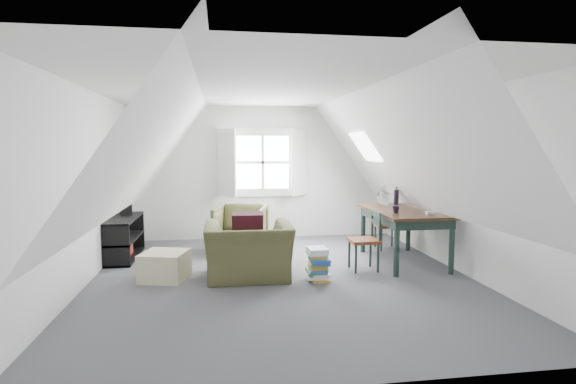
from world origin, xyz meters
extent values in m
plane|color=#48484C|center=(0.00, 0.00, 0.00)|extent=(5.50, 5.50, 0.00)
plane|color=white|center=(0.00, 0.00, 2.50)|extent=(5.50, 5.50, 0.00)
plane|color=silver|center=(0.00, 2.75, 1.25)|extent=(5.00, 0.00, 5.00)
plane|color=silver|center=(0.00, -2.75, 1.25)|extent=(5.00, 0.00, 5.00)
plane|color=silver|center=(-2.50, 0.00, 1.25)|extent=(0.00, 5.50, 5.50)
plane|color=silver|center=(2.50, 0.00, 1.25)|extent=(0.00, 5.50, 5.50)
plane|color=white|center=(-1.55, 0.00, 1.78)|extent=(3.19, 5.50, 4.48)
plane|color=white|center=(1.55, 0.00, 1.78)|extent=(3.19, 5.50, 4.48)
cube|color=white|center=(0.00, 2.73, 1.45)|extent=(1.30, 0.04, 1.30)
cube|color=white|center=(-0.68, 2.57, 1.45)|extent=(0.35, 0.35, 1.25)
cube|color=white|center=(0.68, 2.57, 1.45)|extent=(0.35, 0.35, 1.25)
cube|color=white|center=(0.00, 2.72, 1.45)|extent=(1.00, 0.02, 1.00)
cube|color=white|center=(0.00, 2.70, 1.45)|extent=(1.08, 0.04, 0.05)
cube|color=white|center=(0.00, 2.70, 1.45)|extent=(0.05, 0.04, 1.08)
cube|color=white|center=(1.55, 1.30, 1.75)|extent=(0.35, 0.75, 0.47)
imported|color=#474724|center=(-0.44, 0.10, 0.00)|extent=(1.15, 1.01, 0.74)
imported|color=#474724|center=(-0.47, 1.70, 0.00)|extent=(1.00, 1.02, 0.77)
cube|color=#370F1A|center=(-0.44, 0.25, 0.66)|extent=(0.43, 0.26, 0.44)
cube|color=beige|center=(-1.54, 0.19, 0.18)|extent=(0.68, 0.68, 0.37)
cube|color=black|center=(1.93, 0.57, 0.78)|extent=(0.96, 1.61, 0.04)
cube|color=#1C2E28|center=(1.93, 0.57, 0.70)|extent=(0.86, 1.50, 0.13)
cylinder|color=#1C2E28|center=(1.53, -0.15, 0.38)|extent=(0.07, 0.07, 0.76)
cylinder|color=#1C2E28|center=(2.32, -0.15, 0.38)|extent=(0.07, 0.07, 0.76)
cylinder|color=#1C2E28|center=(1.53, 1.29, 0.38)|extent=(0.07, 0.07, 0.76)
cylinder|color=#1C2E28|center=(2.32, 1.29, 0.38)|extent=(0.07, 0.07, 0.76)
sphere|color=silver|center=(1.78, 1.02, 0.93)|extent=(0.24, 0.24, 0.24)
cylinder|color=silver|center=(1.78, 1.02, 1.08)|extent=(0.08, 0.08, 0.13)
cylinder|color=black|center=(2.03, 1.12, 0.93)|extent=(0.08, 0.08, 0.25)
cylinder|color=#3F2D1E|center=(2.03, 1.12, 1.20)|extent=(0.03, 0.05, 0.44)
cylinder|color=#3F2D1E|center=(2.04, 1.13, 1.20)|extent=(0.04, 0.06, 0.44)
cylinder|color=#3F2D1E|center=(2.02, 1.11, 1.20)|extent=(0.05, 0.07, 0.44)
imported|color=black|center=(1.68, 0.27, 0.80)|extent=(0.11, 0.11, 0.10)
cube|color=white|center=(2.13, 0.12, 0.82)|extent=(0.12, 0.08, 0.04)
cube|color=#5D2911|center=(2.01, 1.46, 0.41)|extent=(0.38, 0.38, 0.05)
cylinder|color=#1C2E28|center=(2.17, 1.61, 0.19)|extent=(0.03, 0.03, 0.39)
cylinder|color=#1C2E28|center=(2.17, 1.31, 0.19)|extent=(0.03, 0.03, 0.39)
cylinder|color=#1C2E28|center=(1.86, 1.61, 0.19)|extent=(0.03, 0.03, 0.39)
cylinder|color=#1C2E28|center=(1.86, 1.31, 0.19)|extent=(0.03, 0.03, 0.39)
cylinder|color=#1C2E28|center=(2.17, 1.29, 0.60)|extent=(0.03, 0.03, 0.41)
cylinder|color=#1C2E28|center=(1.86, 1.29, 0.60)|extent=(0.03, 0.03, 0.41)
cube|color=#1C2E28|center=(2.01, 1.29, 0.77)|extent=(0.31, 0.03, 0.07)
cube|color=#1C2E28|center=(2.01, 1.29, 0.65)|extent=(0.31, 0.03, 0.05)
cube|color=#5D2911|center=(1.20, 0.24, 0.42)|extent=(0.40, 0.40, 0.05)
cylinder|color=#1C2E28|center=(1.04, 0.40, 0.20)|extent=(0.03, 0.03, 0.40)
cylinder|color=#1C2E28|center=(1.36, 0.40, 0.20)|extent=(0.03, 0.03, 0.40)
cylinder|color=#1C2E28|center=(1.04, 0.08, 0.20)|extent=(0.03, 0.03, 0.40)
cylinder|color=#1C2E28|center=(1.36, 0.08, 0.20)|extent=(0.03, 0.03, 0.40)
cylinder|color=#1C2E28|center=(1.38, 0.40, 0.63)|extent=(0.03, 0.03, 0.42)
cylinder|color=#1C2E28|center=(1.38, 0.08, 0.63)|extent=(0.03, 0.03, 0.42)
cube|color=#1C2E28|center=(1.38, 0.24, 0.80)|extent=(0.03, 0.32, 0.08)
cube|color=#1C2E28|center=(1.38, 0.24, 0.68)|extent=(0.03, 0.32, 0.06)
cube|color=black|center=(-2.32, 1.49, 0.02)|extent=(0.42, 1.26, 0.03)
cube|color=black|center=(-2.32, 1.49, 0.31)|extent=(0.42, 1.26, 0.03)
cube|color=black|center=(-2.32, 1.49, 0.63)|extent=(0.42, 1.26, 0.03)
cube|color=black|center=(-2.32, 0.87, 0.31)|extent=(0.42, 0.03, 0.63)
cube|color=black|center=(-2.32, 2.10, 0.31)|extent=(0.42, 0.03, 0.63)
cube|color=#264C99|center=(-2.32, 1.12, 0.13)|extent=(0.19, 0.21, 0.23)
cube|color=red|center=(-2.32, 1.59, 0.13)|extent=(0.19, 0.25, 0.23)
cube|color=white|center=(-2.32, 1.28, 0.44)|extent=(0.19, 0.23, 0.21)
cube|color=black|center=(-2.32, 1.74, 0.72)|extent=(0.23, 0.27, 0.18)
cube|color=#B29933|center=(0.47, -0.16, 0.02)|extent=(0.23, 0.30, 0.04)
cube|color=white|center=(0.44, -0.14, 0.06)|extent=(0.29, 0.33, 0.04)
cube|color=white|center=(0.48, -0.16, 0.09)|extent=(0.24, 0.32, 0.04)
cube|color=#337F4C|center=(0.43, -0.16, 0.13)|extent=(0.24, 0.30, 0.03)
cube|color=#264C99|center=(0.45, -0.18, 0.16)|extent=(0.27, 0.34, 0.03)
cube|color=#B29933|center=(0.45, -0.16, 0.18)|extent=(0.23, 0.30, 0.03)
cube|color=#B29933|center=(0.46, -0.14, 0.21)|extent=(0.27, 0.33, 0.04)
cube|color=#264C99|center=(0.48, -0.18, 0.25)|extent=(0.27, 0.34, 0.04)
cube|color=#264C99|center=(0.46, -0.18, 0.29)|extent=(0.27, 0.33, 0.04)
cube|color=#B29933|center=(0.45, -0.12, 0.33)|extent=(0.24, 0.31, 0.04)
cube|color=white|center=(0.44, -0.13, 0.37)|extent=(0.25, 0.28, 0.05)
cube|color=white|center=(0.45, -0.13, 0.41)|extent=(0.25, 0.30, 0.04)
camera|label=1|loc=(-0.80, -5.78, 1.76)|focal=28.00mm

